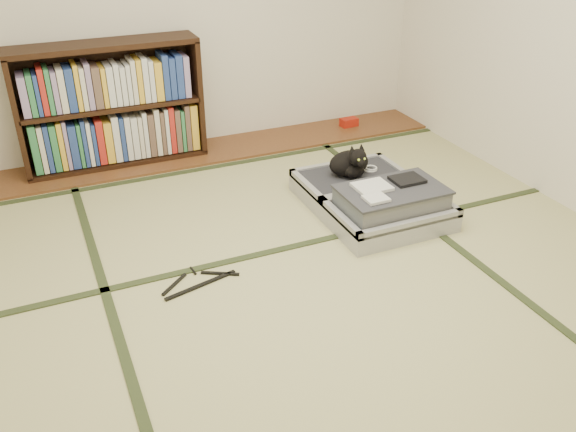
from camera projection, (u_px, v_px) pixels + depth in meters
name	position (u px, v px, depth m)	size (l,w,h in m)	color
floor	(306.00, 287.00, 3.29)	(4.50, 4.50, 0.00)	tan
wood_strip	(200.00, 153.00, 4.89)	(4.00, 0.50, 0.02)	brown
red_item	(349.00, 122.00, 5.38)	(0.15, 0.09, 0.07)	#AA1B0D
room_shell	(310.00, 5.00, 2.58)	(4.50, 4.50, 4.50)	white
tatami_borders	(271.00, 243.00, 3.68)	(4.00, 4.50, 0.01)	#2D381E
bookcase	(111.00, 107.00, 4.51)	(1.34, 0.31, 0.92)	black
suitcase	(374.00, 199.00, 3.98)	(0.74, 0.98, 0.29)	#A0A1A5
cat	(351.00, 163.00, 4.14)	(0.33, 0.33, 0.26)	black
cable_coil	(370.00, 169.00, 4.27)	(0.10, 0.10, 0.02)	white
hanger	(199.00, 282.00, 3.32)	(0.45, 0.25, 0.01)	black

